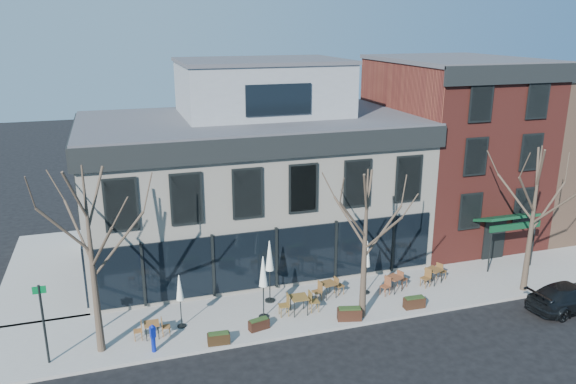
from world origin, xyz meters
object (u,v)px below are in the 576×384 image
object	(u,v)px
parked_sedan	(570,297)
cafe_set_0	(152,328)
call_box	(153,337)
umbrella_0	(180,290)

from	to	relation	value
parked_sedan	cafe_set_0	distance (m)	19.53
call_box	umbrella_0	size ratio (longest dim) A/B	0.50
parked_sedan	umbrella_0	bearing A→B (deg)	72.28
parked_sedan	call_box	size ratio (longest dim) A/B	3.61
parked_sedan	call_box	bearing A→B (deg)	77.87
parked_sedan	call_box	distance (m)	19.41
parked_sedan	umbrella_0	size ratio (longest dim) A/B	1.79
parked_sedan	cafe_set_0	world-z (taller)	parked_sedan
call_box	cafe_set_0	xyz separation A→B (m)	(0.03, 1.14, -0.24)
parked_sedan	cafe_set_0	xyz separation A→B (m)	(-19.27, 3.21, -0.08)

